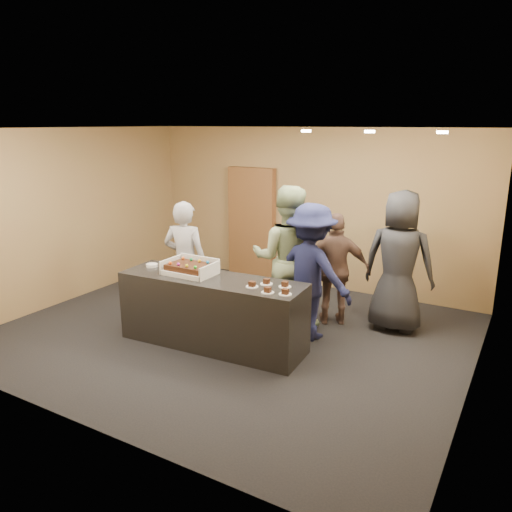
% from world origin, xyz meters
% --- Properties ---
extents(room, '(6.04, 6.00, 2.70)m').
position_xyz_m(room, '(0.00, 0.00, 1.35)').
color(room, black).
rests_on(room, ground).
extents(serving_counter, '(2.44, 0.84, 0.90)m').
position_xyz_m(serving_counter, '(-0.02, -0.42, 0.45)').
color(serving_counter, black).
rests_on(serving_counter, floor).
extents(storage_cabinet, '(0.91, 0.15, 2.00)m').
position_xyz_m(storage_cabinet, '(-1.10, 2.41, 1.00)').
color(storage_cabinet, brown).
rests_on(storage_cabinet, floor).
extents(cake_box, '(0.64, 0.44, 0.19)m').
position_xyz_m(cake_box, '(-0.35, -0.40, 0.94)').
color(cake_box, white).
rests_on(cake_box, serving_counter).
extents(sheet_cake, '(0.54, 0.38, 0.11)m').
position_xyz_m(sheet_cake, '(-0.35, -0.42, 1.00)').
color(sheet_cake, black).
rests_on(sheet_cake, cake_box).
extents(plate_stack, '(0.15, 0.15, 0.04)m').
position_xyz_m(plate_stack, '(-1.00, -0.41, 0.92)').
color(plate_stack, white).
rests_on(plate_stack, serving_counter).
extents(slice_a, '(0.15, 0.15, 0.07)m').
position_xyz_m(slice_a, '(0.60, -0.48, 0.92)').
color(slice_a, white).
rests_on(slice_a, serving_counter).
extents(slice_b, '(0.15, 0.15, 0.07)m').
position_xyz_m(slice_b, '(0.69, -0.30, 0.92)').
color(slice_b, white).
rests_on(slice_b, serving_counter).
extents(slice_c, '(0.15, 0.15, 0.07)m').
position_xyz_m(slice_c, '(0.86, -0.57, 0.92)').
color(slice_c, white).
rests_on(slice_c, serving_counter).
extents(slice_d, '(0.15, 0.15, 0.07)m').
position_xyz_m(slice_d, '(0.93, -0.29, 0.92)').
color(slice_d, white).
rests_on(slice_d, serving_counter).
extents(slice_e, '(0.15, 0.15, 0.07)m').
position_xyz_m(slice_e, '(1.06, -0.52, 0.92)').
color(slice_e, white).
rests_on(slice_e, serving_counter).
extents(person_server_grey, '(0.71, 0.56, 1.73)m').
position_xyz_m(person_server_grey, '(-0.85, 0.12, 0.86)').
color(person_server_grey, '#ADACB2').
rests_on(person_server_grey, floor).
extents(person_sage_man, '(1.16, 1.04, 1.98)m').
position_xyz_m(person_sage_man, '(0.52, 0.59, 0.99)').
color(person_sage_man, '#96AA7B').
rests_on(person_sage_man, floor).
extents(person_navy_man, '(1.25, 0.85, 1.79)m').
position_xyz_m(person_navy_man, '(0.95, 0.44, 0.90)').
color(person_navy_man, '#181C45').
rests_on(person_navy_man, floor).
extents(person_brown_extra, '(1.00, 0.77, 1.59)m').
position_xyz_m(person_brown_extra, '(1.06, 1.04, 0.79)').
color(person_brown_extra, brown).
rests_on(person_brown_extra, floor).
extents(person_dark_suit, '(0.97, 0.65, 1.93)m').
position_xyz_m(person_dark_suit, '(1.87, 1.26, 0.97)').
color(person_dark_suit, '#25262A').
rests_on(person_dark_suit, floor).
extents(ceiling_spotlights, '(1.72, 0.12, 0.03)m').
position_xyz_m(ceiling_spotlights, '(1.60, 0.50, 2.67)').
color(ceiling_spotlights, '#FFEAC6').
rests_on(ceiling_spotlights, ceiling).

